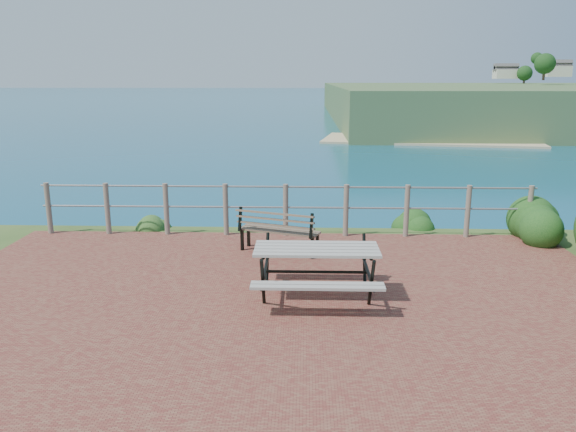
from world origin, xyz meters
The scene contains 8 objects.
ground centered at (0.00, 0.00, 0.00)m, with size 10.00×7.00×0.12m, color brown.
ocean centered at (0.00, 200.00, 0.00)m, with size 1200.00×1200.00×0.00m, color #14757D.
safety_railing centered at (0.00, 3.35, 0.57)m, with size 9.40×0.10×1.00m.
picnic_table centered at (0.53, 0.23, 0.46)m, with size 1.69×1.47×0.71m.
park_bench centered at (-0.07, 2.27, 0.53)m, with size 1.45×0.81×0.80m.
shrub_right_edge centered at (4.91, 3.28, 0.00)m, with size 1.18×1.18×1.69m, color #134015.
shrub_lip_west centered at (-2.67, 4.00, 0.00)m, with size 0.80×0.80×0.55m, color #2E5A22.
shrub_lip_east centered at (2.51, 4.28, 0.00)m, with size 0.73×0.73×0.46m, color #134015.
Camera 1 is at (0.38, -7.07, 2.99)m, focal length 35.00 mm.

